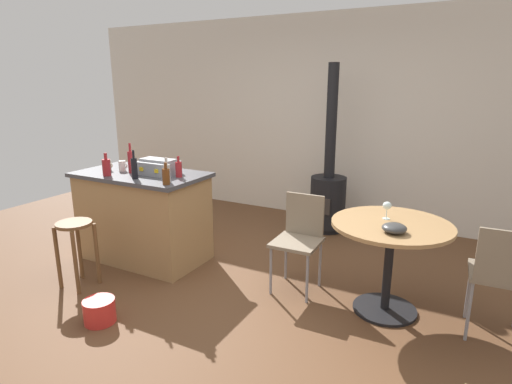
{
  "coord_description": "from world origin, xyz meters",
  "views": [
    {
      "loc": [
        1.69,
        -2.82,
        1.84
      ],
      "look_at": [
        -0.03,
        0.41,
        0.87
      ],
      "focal_mm": 29.41,
      "sensor_mm": 36.0,
      "label": 1
    }
  ],
  "objects_px": {
    "wooden_stool": "(76,240)",
    "wood_stove": "(328,192)",
    "toolbox": "(158,167)",
    "wine_glass": "(387,206)",
    "folding_chair_near": "(501,273)",
    "plastic_bucket": "(100,311)",
    "bottle_4": "(167,173)",
    "bottle_3": "(179,169)",
    "folding_chair_far": "(300,235)",
    "serving_bowl": "(394,228)",
    "cup_0": "(108,165)",
    "bottle_0": "(106,167)",
    "bottle_5": "(131,161)",
    "cup_1": "(122,166)",
    "kitchen_island": "(144,216)",
    "bottle_1": "(166,176)",
    "dining_table": "(390,245)",
    "bottle_2": "(134,168)"
  },
  "relations": [
    {
      "from": "folding_chair_near",
      "to": "plastic_bucket",
      "type": "height_order",
      "value": "folding_chair_near"
    },
    {
      "from": "cup_1",
      "to": "serving_bowl",
      "type": "relative_size",
      "value": 0.6
    },
    {
      "from": "wooden_stool",
      "to": "serving_bowl",
      "type": "distance_m",
      "value": 2.75
    },
    {
      "from": "bottle_3",
      "to": "wine_glass",
      "type": "xyz_separation_m",
      "value": [
        1.96,
        0.16,
        -0.14
      ]
    },
    {
      "from": "dining_table",
      "to": "cup_1",
      "type": "relative_size",
      "value": 8.62
    },
    {
      "from": "wooden_stool",
      "to": "wood_stove",
      "type": "height_order",
      "value": "wood_stove"
    },
    {
      "from": "folding_chair_far",
      "to": "cup_0",
      "type": "relative_size",
      "value": 8.0
    },
    {
      "from": "folding_chair_far",
      "to": "plastic_bucket",
      "type": "distance_m",
      "value": 1.78
    },
    {
      "from": "bottle_1",
      "to": "kitchen_island",
      "type": "bearing_deg",
      "value": 154.48
    },
    {
      "from": "plastic_bucket",
      "to": "cup_1",
      "type": "bearing_deg",
      "value": 124.89
    },
    {
      "from": "wood_stove",
      "to": "plastic_bucket",
      "type": "distance_m",
      "value": 3.03
    },
    {
      "from": "plastic_bucket",
      "to": "bottle_4",
      "type": "bearing_deg",
      "value": 92.06
    },
    {
      "from": "kitchen_island",
      "to": "cup_0",
      "type": "distance_m",
      "value": 0.65
    },
    {
      "from": "dining_table",
      "to": "bottle_4",
      "type": "bearing_deg",
      "value": -171.22
    },
    {
      "from": "bottle_3",
      "to": "bottle_4",
      "type": "height_order",
      "value": "bottle_4"
    },
    {
      "from": "wooden_stool",
      "to": "toolbox",
      "type": "height_order",
      "value": "toolbox"
    },
    {
      "from": "cup_1",
      "to": "plastic_bucket",
      "type": "height_order",
      "value": "cup_1"
    },
    {
      "from": "folding_chair_far",
      "to": "serving_bowl",
      "type": "distance_m",
      "value": 0.94
    },
    {
      "from": "dining_table",
      "to": "bottle_5",
      "type": "xyz_separation_m",
      "value": [
        -2.57,
        -0.15,
        0.47
      ]
    },
    {
      "from": "toolbox",
      "to": "bottle_1",
      "type": "distance_m",
      "value": 0.48
    },
    {
      "from": "kitchen_island",
      "to": "toolbox",
      "type": "bearing_deg",
      "value": 13.12
    },
    {
      "from": "wooden_stool",
      "to": "bottle_4",
      "type": "xyz_separation_m",
      "value": [
        0.61,
        0.58,
        0.58
      ]
    },
    {
      "from": "bottle_4",
      "to": "bottle_5",
      "type": "relative_size",
      "value": 0.76
    },
    {
      "from": "toolbox",
      "to": "plastic_bucket",
      "type": "xyz_separation_m",
      "value": [
        0.35,
        -1.17,
        -0.91
      ]
    },
    {
      "from": "toolbox",
      "to": "wine_glass",
      "type": "distance_m",
      "value": 2.24
    },
    {
      "from": "dining_table",
      "to": "serving_bowl",
      "type": "xyz_separation_m",
      "value": [
        0.05,
        -0.22,
        0.22
      ]
    },
    {
      "from": "wood_stove",
      "to": "dining_table",
      "type": "bearing_deg",
      "value": -57.03
    },
    {
      "from": "wood_stove",
      "to": "bottle_0",
      "type": "height_order",
      "value": "wood_stove"
    },
    {
      "from": "bottle_4",
      "to": "serving_bowl",
      "type": "bearing_deg",
      "value": 2.53
    },
    {
      "from": "bottle_5",
      "to": "cup_0",
      "type": "relative_size",
      "value": 2.85
    },
    {
      "from": "folding_chair_far",
      "to": "plastic_bucket",
      "type": "bearing_deg",
      "value": -131.85
    },
    {
      "from": "folding_chair_far",
      "to": "plastic_bucket",
      "type": "height_order",
      "value": "folding_chair_far"
    },
    {
      "from": "wood_stove",
      "to": "bottle_0",
      "type": "relative_size",
      "value": 9.02
    },
    {
      "from": "serving_bowl",
      "to": "toolbox",
      "type": "bearing_deg",
      "value": 176.19
    },
    {
      "from": "wood_stove",
      "to": "bottle_1",
      "type": "bearing_deg",
      "value": -113.51
    },
    {
      "from": "serving_bowl",
      "to": "cup_1",
      "type": "bearing_deg",
      "value": 178.19
    },
    {
      "from": "kitchen_island",
      "to": "folding_chair_far",
      "type": "height_order",
      "value": "kitchen_island"
    },
    {
      "from": "folding_chair_near",
      "to": "bottle_3",
      "type": "height_order",
      "value": "bottle_3"
    },
    {
      "from": "cup_0",
      "to": "wooden_stool",
      "type": "bearing_deg",
      "value": -67.8
    },
    {
      "from": "wooden_stool",
      "to": "cup_0",
      "type": "relative_size",
      "value": 5.78
    },
    {
      "from": "folding_chair_near",
      "to": "bottle_2",
      "type": "height_order",
      "value": "bottle_2"
    },
    {
      "from": "wooden_stool",
      "to": "bottle_3",
      "type": "xyz_separation_m",
      "value": [
        0.57,
        0.81,
        0.57
      ]
    },
    {
      "from": "folding_chair_far",
      "to": "bottle_3",
      "type": "height_order",
      "value": "bottle_3"
    },
    {
      "from": "folding_chair_far",
      "to": "bottle_4",
      "type": "relative_size",
      "value": 3.7
    },
    {
      "from": "wood_stove",
      "to": "bottle_3",
      "type": "bearing_deg",
      "value": -119.54
    },
    {
      "from": "folding_chair_near",
      "to": "bottle_3",
      "type": "xyz_separation_m",
      "value": [
        -2.8,
        -0.04,
        0.49
      ]
    },
    {
      "from": "bottle_5",
      "to": "wine_glass",
      "type": "relative_size",
      "value": 2.13
    },
    {
      "from": "toolbox",
      "to": "bottle_4",
      "type": "bearing_deg",
      "value": -38.19
    },
    {
      "from": "kitchen_island",
      "to": "wine_glass",
      "type": "height_order",
      "value": "kitchen_island"
    },
    {
      "from": "folding_chair_near",
      "to": "toolbox",
      "type": "relative_size",
      "value": 2.3
    }
  ]
}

